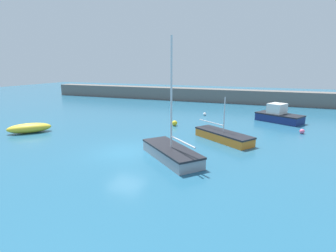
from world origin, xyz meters
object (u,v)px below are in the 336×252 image
Objects in this scene: sailboat_twin_hulled at (223,136)px; mooring_buoy_yellow at (175,123)px; motorboat_grey_hull at (279,115)px; mooring_buoy_pink at (302,131)px; sailboat_tall_mast at (171,152)px; mooring_buoy_white at (205,114)px; open_tender_yellow at (29,128)px.

mooring_buoy_yellow is (-5.40, 3.54, -0.11)m from sailboat_twin_hulled.
motorboat_grey_hull reaches higher than mooring_buoy_pink.
sailboat_tall_mast is 9.43m from mooring_buoy_yellow.
mooring_buoy_pink is 11.24m from mooring_buoy_white.
open_tender_yellow is at bearing -132.74° from mooring_buoy_white.
open_tender_yellow is 13.27m from mooring_buoy_yellow.
open_tender_yellow is 24.49m from motorboat_grey_hull.
mooring_buoy_white is at bearing 146.44° from sailboat_twin_hulled.
mooring_buoy_yellow is 11.54m from mooring_buoy_pink.
sailboat_tall_mast is at bearing -78.83° from sailboat_twin_hulled.
sailboat_twin_hulled reaches higher than mooring_buoy_pink.
mooring_buoy_white is at bearing -43.28° from sailboat_tall_mast.
sailboat_tall_mast reaches higher than motorboat_grey_hull.
sailboat_twin_hulled is 7.69m from mooring_buoy_pink.
sailboat_twin_hulled is 5.90m from sailboat_tall_mast.
open_tender_yellow is at bearing 34.35° from sailboat_tall_mast.
motorboat_grey_hull is (20.71, 13.07, 0.26)m from open_tender_yellow.
motorboat_grey_hull is 11.80× the size of mooring_buoy_pink.
sailboat_twin_hulled reaches higher than motorboat_grey_hull.
sailboat_tall_mast is at bearing -85.71° from motorboat_grey_hull.
mooring_buoy_pink is (22.57, 8.44, -0.21)m from open_tender_yellow.
sailboat_tall_mast is (-2.38, -5.39, 0.07)m from sailboat_twin_hulled.
mooring_buoy_white is (-3.90, 9.90, -0.19)m from sailboat_twin_hulled.
sailboat_twin_hulled is at bearing -142.23° from mooring_buoy_pink.
sailboat_tall_mast is at bearing -53.18° from open_tender_yellow.
mooring_buoy_pink is at bearing -27.53° from mooring_buoy_white.
sailboat_tall_mast reaches higher than sailboat_twin_hulled.
sailboat_tall_mast is (-6.59, -14.73, -0.24)m from motorboat_grey_hull.
motorboat_grey_hull is at bearing -73.05° from sailboat_tall_mast.
mooring_buoy_pink is (8.46, 10.10, -0.23)m from sailboat_tall_mast.
open_tender_yellow is 0.69× the size of sailboat_twin_hulled.
sailboat_twin_hulled reaches higher than open_tender_yellow.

